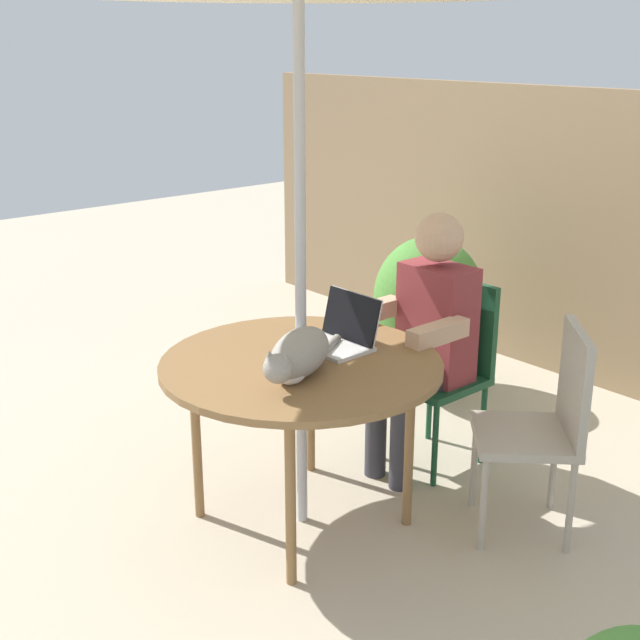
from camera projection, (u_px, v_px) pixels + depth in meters
The scene contains 9 objects.
ground_plane at pixel (302, 519), 3.62m from camera, with size 14.00×14.00×0.00m, color beige.
fence_back at pixel (612, 245), 4.77m from camera, with size 5.83×0.08×1.69m, color #937756.
patio_table at pixel (301, 373), 3.41m from camera, with size 1.14×1.14×0.73m.
chair_occupied at pixel (447, 357), 4.02m from camera, with size 0.40×0.40×0.88m.
chair_empty at pixel (547, 416), 3.40m from camera, with size 0.57×0.57×0.88m.
person_seated at pixel (426, 331), 3.86m from camera, with size 0.48×0.48×1.22m.
laptop at pixel (342, 331), 3.54m from camera, with size 0.30×0.26×0.21m.
cat at pixel (298, 355), 3.22m from camera, with size 0.37×0.60×0.17m.
potted_plant_near_fence at pixel (428, 307), 4.83m from camera, with size 0.62×0.62×0.90m.
Camera 1 is at (2.44, -2.01, 1.96)m, focal length 47.57 mm.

